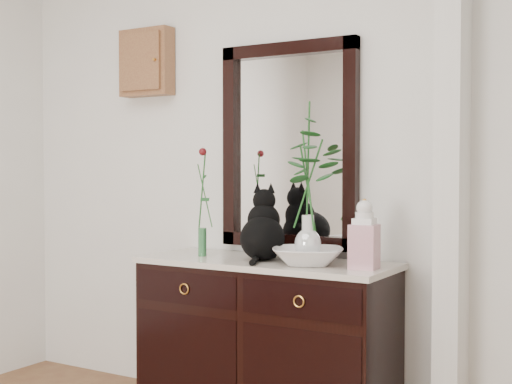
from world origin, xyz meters
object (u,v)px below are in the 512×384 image
Objects in this scene: sideboard at (266,333)px; cat at (262,224)px; lotus_bowl at (308,256)px; ginger_jar at (364,233)px.

sideboard is 3.59× the size of cat.
lotus_bowl is 1.04× the size of ginger_jar.
cat reaches higher than ginger_jar.
sideboard is 4.02× the size of ginger_jar.
sideboard is at bearing 175.47° from ginger_jar.
cat is 1.08× the size of lotus_bowl.
cat is 0.32m from lotus_bowl.
cat is at bearing 176.15° from ginger_jar.
lotus_bowl is (0.27, -0.06, 0.42)m from sideboard.
ginger_jar is at bearing -4.53° from sideboard.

